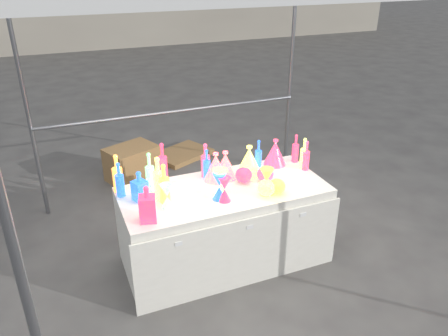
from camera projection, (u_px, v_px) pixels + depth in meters
name	position (u px, v px, depth m)	size (l,w,h in m)	color
ground	(224.00, 258.00, 4.12)	(80.00, 80.00, 0.00)	slate
display_table	(224.00, 226.00, 3.95)	(1.84, 0.83, 0.75)	white
cardboard_box_closed	(132.00, 163.00, 5.52)	(0.60, 0.44, 0.44)	#A77C4B
cardboard_box_flat	(182.00, 154.00, 6.24)	(0.77, 0.55, 0.07)	#A77C4B
bottle_0	(117.00, 173.00, 3.69)	(0.09, 0.09, 0.34)	#EC1643
bottle_1	(120.00, 179.00, 3.62)	(0.07, 0.07, 0.31)	#16793D
bottle_2	(163.00, 162.00, 3.86)	(0.08, 0.08, 0.37)	#D64316
bottle_3	(206.00, 160.00, 3.95)	(0.08, 0.08, 0.32)	#2031BD
bottle_4	(158.00, 178.00, 3.57)	(0.09, 0.09, 0.38)	teal
bottle_5	(150.00, 172.00, 3.68)	(0.08, 0.08, 0.36)	#C727AD
bottle_6	(164.00, 183.00, 3.52)	(0.09, 0.09, 0.34)	#EC1643
bottle_7	(207.00, 164.00, 3.91)	(0.07, 0.07, 0.29)	#16793D
decanter_1	(147.00, 204.00, 3.28)	(0.13, 0.13, 0.30)	#D64316
decanter_2	(140.00, 186.00, 3.56)	(0.11, 0.11, 0.26)	#16793D
hourglass_0	(225.00, 189.00, 3.57)	(0.11, 0.11, 0.21)	#D64316
hourglass_2	(220.00, 183.00, 3.62)	(0.12, 0.12, 0.25)	teal
hourglass_3	(167.00, 196.00, 3.46)	(0.11, 0.11, 0.21)	#C727AD
hourglass_4	(266.00, 181.00, 3.67)	(0.12, 0.12, 0.24)	#EC1643
hourglass_5	(219.00, 186.00, 3.59)	(0.12, 0.12, 0.23)	#16793D
globe_0	(277.00, 187.00, 3.70)	(0.15, 0.15, 0.12)	#EC1643
globe_1	(266.00, 189.00, 3.67)	(0.15, 0.15, 0.12)	teal
globe_2	(244.00, 176.00, 3.89)	(0.16, 0.16, 0.12)	#D64316
globe_3	(265.00, 175.00, 3.90)	(0.16, 0.16, 0.12)	#2031BD
lampshade_0	(225.00, 165.00, 3.94)	(0.22, 0.22, 0.26)	yellow
lampshade_1	(216.00, 166.00, 3.90)	(0.22, 0.22, 0.26)	yellow
lampshade_2	(275.00, 152.00, 4.19)	(0.22, 0.22, 0.26)	#2031BD
lampshade_3	(249.00, 160.00, 4.00)	(0.24, 0.24, 0.28)	teal
bottle_8	(258.00, 155.00, 4.09)	(0.07, 0.07, 0.30)	#16793D
bottle_9	(295.00, 148.00, 4.24)	(0.06, 0.06, 0.29)	#D64316
bottle_10	(306.00, 155.00, 4.08)	(0.07, 0.07, 0.29)	#2031BD
bottle_11	(304.00, 153.00, 4.11)	(0.07, 0.07, 0.31)	teal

